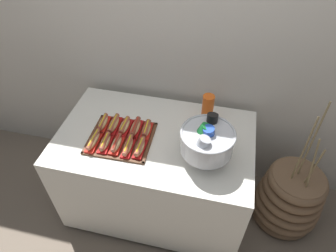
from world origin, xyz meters
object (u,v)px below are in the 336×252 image
(buffet_table, at_px, (156,171))
(hot_dog_6, at_px, (114,125))
(serving_tray, at_px, (121,138))
(hot_dog_8, at_px, (135,128))
(hot_dog_0, at_px, (94,141))
(hot_dog_5, at_px, (103,123))
(floor_vase, at_px, (289,198))
(hot_dog_2, at_px, (116,144))
(hot_dog_9, at_px, (146,130))
(hot_dog_7, at_px, (125,126))
(punch_bowl, at_px, (207,141))
(hot_dog_1, at_px, (105,143))
(hot_dog_3, at_px, (128,146))
(hot_dog_4, at_px, (140,148))
(cup_stack, at_px, (208,108))

(buffet_table, xyz_separation_m, hot_dog_6, (-0.28, 0.01, 0.41))
(serving_tray, xyz_separation_m, hot_dog_8, (0.07, 0.08, 0.03))
(serving_tray, height_order, hot_dog_6, hot_dog_6)
(hot_dog_0, relative_size, hot_dog_5, 1.07)
(floor_vase, relative_size, hot_dog_6, 6.01)
(hot_dog_2, relative_size, hot_dog_6, 0.84)
(hot_dog_8, distance_m, hot_dog_9, 0.08)
(hot_dog_7, bearing_deg, hot_dog_8, 1.52)
(hot_dog_0, height_order, hot_dog_5, hot_dog_0)
(hot_dog_7, distance_m, punch_bowl, 0.58)
(hot_dog_5, distance_m, hot_dog_8, 0.23)
(hot_dog_0, xyz_separation_m, hot_dog_7, (0.15, 0.17, -0.00))
(hot_dog_6, relative_size, hot_dog_9, 1.12)
(floor_vase, distance_m, hot_dog_1, 1.43)
(punch_bowl, bearing_deg, hot_dog_3, -175.79)
(hot_dog_2, relative_size, hot_dog_5, 0.90)
(hot_dog_8, bearing_deg, hot_dog_6, -178.48)
(hot_dog_2, bearing_deg, hot_dog_5, 133.79)
(hot_dog_4, distance_m, hot_dog_7, 0.22)
(hot_dog_4, xyz_separation_m, cup_stack, (0.36, 0.38, 0.07))
(hot_dog_5, xyz_separation_m, hot_dog_6, (0.07, 0.00, 0.00))
(hot_dog_0, xyz_separation_m, hot_dog_4, (0.30, 0.01, -0.00))
(hot_dog_1, distance_m, hot_dog_8, 0.22)
(cup_stack, bearing_deg, hot_dog_7, -156.72)
(hot_dog_4, xyz_separation_m, hot_dog_9, (-0.00, 0.16, 0.00))
(serving_tray, bearing_deg, floor_vase, 8.40)
(hot_dog_4, bearing_deg, hot_dog_9, 91.52)
(buffet_table, distance_m, hot_dog_9, 0.41)
(hot_dog_8, relative_size, punch_bowl, 0.57)
(hot_dog_3, xyz_separation_m, hot_dog_4, (0.07, 0.00, 0.00))
(hot_dog_4, distance_m, punch_bowl, 0.42)
(serving_tray, relative_size, hot_dog_3, 2.33)
(serving_tray, distance_m, hot_dog_5, 0.17)
(hot_dog_7, relative_size, cup_stack, 0.79)
(hot_dog_9, bearing_deg, punch_bowl, -18.10)
(floor_vase, xyz_separation_m, serving_tray, (-1.21, -0.18, 0.54))
(hot_dog_3, relative_size, hot_dog_4, 1.14)
(punch_bowl, bearing_deg, hot_dog_0, -176.66)
(hot_dog_6, bearing_deg, hot_dog_3, -46.21)
(serving_tray, height_order, hot_dog_9, hot_dog_9)
(hot_dog_1, height_order, hot_dog_8, hot_dog_8)
(hot_dog_7, bearing_deg, hot_dog_2, -88.48)
(serving_tray, bearing_deg, hot_dog_9, 30.33)
(hot_dog_5, bearing_deg, floor_vase, 4.19)
(hot_dog_3, bearing_deg, cup_stack, 41.39)
(hot_dog_4, bearing_deg, buffet_table, 69.98)
(punch_bowl, bearing_deg, hot_dog_1, -176.44)
(serving_tray, distance_m, hot_dog_8, 0.12)
(hot_dog_8, height_order, cup_stack, cup_stack)
(hot_dog_4, height_order, hot_dog_6, hot_dog_6)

